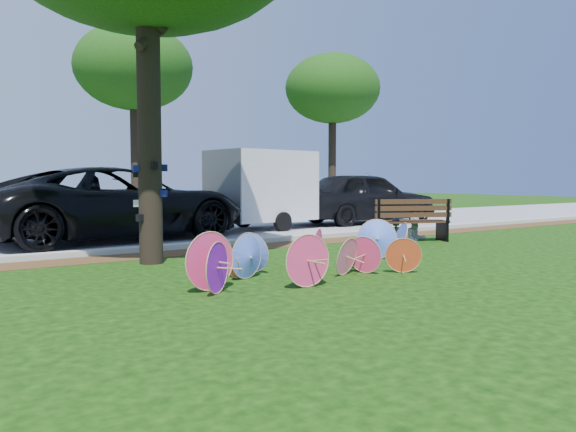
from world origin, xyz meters
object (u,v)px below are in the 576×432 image
object	(u,v)px
black_van	(117,204)
park_bench	(408,220)
dark_pickup	(364,198)
cargo_trailer	(262,186)
person_right	(416,217)
parasol_pile	(310,253)
person_left	(397,219)

from	to	relation	value
black_van	park_bench	size ratio (longest dim) A/B	3.30
park_bench	dark_pickup	bearing A→B (deg)	82.94
dark_pickup	black_van	bearing A→B (deg)	98.53
black_van	park_bench	world-z (taller)	black_van
black_van	dark_pickup	bearing A→B (deg)	-93.15
cargo_trailer	person_right	distance (m)	5.30
park_bench	parasol_pile	bearing A→B (deg)	-128.18
black_van	parasol_pile	bearing A→B (deg)	-178.82
black_van	dark_pickup	size ratio (longest dim) A/B	1.25
dark_pickup	park_bench	xyz separation A→B (m)	(-3.01, -4.96, -0.39)
parasol_pile	person_left	world-z (taller)	person_left
black_van	person_right	size ratio (longest dim) A/B	5.61
parasol_pile	park_bench	size ratio (longest dim) A/B	2.72
dark_pickup	cargo_trailer	distance (m)	4.33
cargo_trailer	park_bench	world-z (taller)	cargo_trailer
park_bench	person_right	xyz separation A→B (m)	(0.35, 0.05, 0.07)
parasol_pile	person_left	size ratio (longest dim) A/B	4.79
black_van	cargo_trailer	size ratio (longest dim) A/B	2.19
person_right	person_left	bearing A→B (deg)	-162.50
dark_pickup	person_right	bearing A→B (deg)	157.23
parasol_pile	person_right	distance (m)	6.20
park_bench	person_left	world-z (taller)	person_left
dark_pickup	cargo_trailer	world-z (taller)	cargo_trailer
parasol_pile	black_van	size ratio (longest dim) A/B	0.83
person_left	park_bench	bearing A→B (deg)	-7.59
parasol_pile	person_left	xyz separation A→B (m)	(4.84, 2.77, 0.22)
dark_pickup	park_bench	world-z (taller)	dark_pickup
person_left	person_right	bearing A→B (deg)	0.54
dark_pickup	park_bench	bearing A→B (deg)	154.42
cargo_trailer	person_right	size ratio (longest dim) A/B	2.56
park_bench	person_left	size ratio (longest dim) A/B	1.76
cargo_trailer	person_right	xyz separation A→B (m)	(1.64, -4.98, -0.78)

